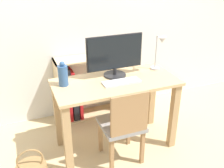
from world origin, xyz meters
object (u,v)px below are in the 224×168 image
desk_lamp (159,50)px  chair (124,124)px  keyboard (121,82)px  monitor (115,55)px  bookshelf (78,93)px  vase (63,75)px

desk_lamp → chair: 0.86m
keyboard → chair: (-0.06, -0.21, -0.34)m
monitor → keyboard: 0.29m
bookshelf → keyboard: bearing=-70.9°
monitor → keyboard: size_ratio=1.57×
chair → bookshelf: (-0.20, 0.96, -0.09)m
monitor → vase: (-0.54, -0.04, -0.12)m
vase → bookshelf: size_ratio=0.29×
monitor → bookshelf: bearing=115.0°
keyboard → bookshelf: size_ratio=0.45×
monitor → keyboard: (-0.00, -0.19, -0.22)m
monitor → keyboard: bearing=-91.1°
keyboard → desk_lamp: bearing=15.3°
vase → chair: size_ratio=0.30×
chair → bookshelf: bearing=99.9°
desk_lamp → vase: bearing=179.0°
chair → bookshelf: chair is taller
vase → chair: 0.74m
keyboard → chair: 0.41m
vase → desk_lamp: 1.02m
keyboard → bookshelf: (-0.26, 0.75, -0.43)m
monitor → bookshelf: 0.90m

